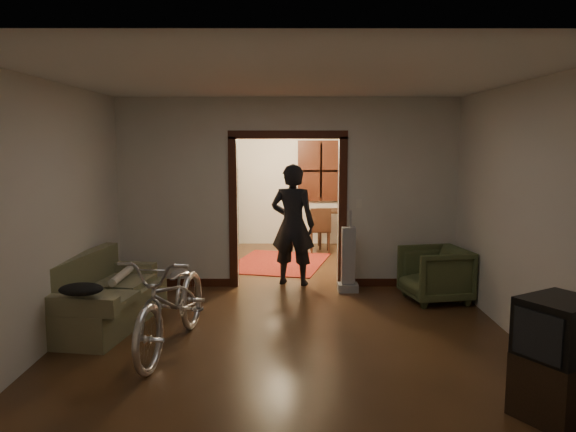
{
  "coord_description": "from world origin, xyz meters",
  "views": [
    {
      "loc": [
        -0.02,
        -7.53,
        2.17
      ],
      "look_at": [
        0.0,
        -0.3,
        1.2
      ],
      "focal_mm": 35.0,
      "sensor_mm": 36.0,
      "label": 1
    }
  ],
  "objects_px": {
    "sofa": "(106,291)",
    "locker": "(218,209)",
    "armchair": "(435,274)",
    "bicycle": "(173,301)",
    "desk": "(342,229)",
    "person": "(293,225)"
  },
  "relations": [
    {
      "from": "sofa",
      "to": "locker",
      "type": "relative_size",
      "value": 1.13
    },
    {
      "from": "armchair",
      "to": "locker",
      "type": "xyz_separation_m",
      "value": [
        -3.41,
        3.87,
        0.43
      ]
    },
    {
      "from": "armchair",
      "to": "locker",
      "type": "height_order",
      "value": "locker"
    },
    {
      "from": "bicycle",
      "to": "armchair",
      "type": "bearing_deg",
      "value": 36.8
    },
    {
      "from": "locker",
      "to": "desk",
      "type": "relative_size",
      "value": 1.54
    },
    {
      "from": "armchair",
      "to": "desk",
      "type": "xyz_separation_m",
      "value": [
        -0.88,
        3.87,
        0.01
      ]
    },
    {
      "from": "person",
      "to": "desk",
      "type": "xyz_separation_m",
      "value": [
        1.05,
        2.95,
        -0.53
      ]
    },
    {
      "from": "sofa",
      "to": "person",
      "type": "height_order",
      "value": "person"
    },
    {
      "from": "locker",
      "to": "desk",
      "type": "height_order",
      "value": "locker"
    },
    {
      "from": "locker",
      "to": "desk",
      "type": "distance_m",
      "value": 2.57
    },
    {
      "from": "sofa",
      "to": "armchair",
      "type": "xyz_separation_m",
      "value": [
        4.15,
        1.01,
        -0.05
      ]
    },
    {
      "from": "bicycle",
      "to": "armchair",
      "type": "distance_m",
      "value": 3.67
    },
    {
      "from": "armchair",
      "to": "person",
      "type": "relative_size",
      "value": 0.44
    },
    {
      "from": "sofa",
      "to": "bicycle",
      "type": "height_order",
      "value": "bicycle"
    },
    {
      "from": "armchair",
      "to": "sofa",
      "type": "bearing_deg",
      "value": -87.32
    },
    {
      "from": "sofa",
      "to": "desk",
      "type": "relative_size",
      "value": 1.74
    },
    {
      "from": "bicycle",
      "to": "locker",
      "type": "height_order",
      "value": "locker"
    },
    {
      "from": "armchair",
      "to": "desk",
      "type": "height_order",
      "value": "desk"
    },
    {
      "from": "sofa",
      "to": "bicycle",
      "type": "distance_m",
      "value": 1.23
    },
    {
      "from": "person",
      "to": "locker",
      "type": "height_order",
      "value": "person"
    },
    {
      "from": "locker",
      "to": "bicycle",
      "type": "bearing_deg",
      "value": -90.26
    },
    {
      "from": "bicycle",
      "to": "armchair",
      "type": "relative_size",
      "value": 2.43
    }
  ]
}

